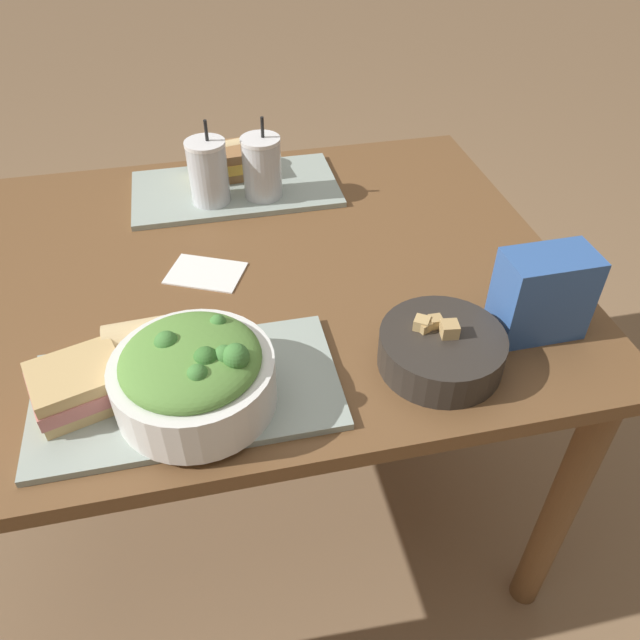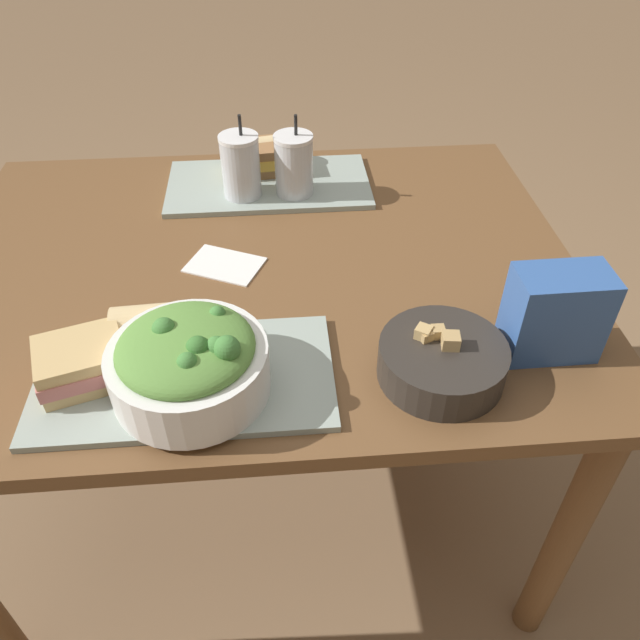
% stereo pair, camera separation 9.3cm
% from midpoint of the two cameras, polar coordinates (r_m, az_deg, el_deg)
% --- Properties ---
extents(ground_plane, '(12.00, 12.00, 0.00)m').
position_cam_midpoint_polar(ground_plane, '(1.72, -6.90, -15.01)').
color(ground_plane, '#846647').
extents(dining_table, '(1.21, 0.94, 0.72)m').
position_cam_midpoint_polar(dining_table, '(1.26, -9.12, 1.13)').
color(dining_table, brown).
rests_on(dining_table, ground_plane).
extents(tray_near, '(0.45, 0.24, 0.01)m').
position_cam_midpoint_polar(tray_near, '(0.97, -14.77, -6.40)').
color(tray_near, '#99A89E').
rests_on(tray_near, dining_table).
extents(tray_far, '(0.45, 0.24, 0.01)m').
position_cam_midpoint_polar(tray_far, '(1.45, -9.61, 11.68)').
color(tray_far, '#99A89E').
rests_on(tray_far, dining_table).
extents(salad_bowl, '(0.23, 0.23, 0.12)m').
position_cam_midpoint_polar(salad_bowl, '(0.90, -14.40, -4.94)').
color(salad_bowl, white).
rests_on(salad_bowl, tray_near).
extents(soup_bowl, '(0.20, 0.20, 0.08)m').
position_cam_midpoint_polar(soup_bowl, '(0.97, 8.36, -2.72)').
color(soup_bowl, '#2D2823').
rests_on(soup_bowl, dining_table).
extents(sandwich_near, '(0.16, 0.14, 0.06)m').
position_cam_midpoint_polar(sandwich_near, '(0.98, -23.77, -5.62)').
color(sandwich_near, tan).
rests_on(sandwich_near, tray_near).
extents(baguette_near, '(0.15, 0.08, 0.07)m').
position_cam_midpoint_polar(baguette_near, '(1.01, -17.30, -1.74)').
color(baguette_near, '#DBBC84').
rests_on(baguette_near, tray_near).
extents(sandwich_far, '(0.13, 0.11, 0.06)m').
position_cam_midpoint_polar(sandwich_far, '(1.48, -10.25, 14.02)').
color(sandwich_far, olive).
rests_on(sandwich_far, tray_far).
extents(baguette_far, '(0.16, 0.10, 0.07)m').
position_cam_midpoint_polar(baguette_far, '(1.50, -10.74, 14.40)').
color(baguette_far, '#DBBC84').
rests_on(baguette_far, tray_far).
extents(drink_cup_dark, '(0.08, 0.08, 0.18)m').
position_cam_midpoint_polar(drink_cup_dark, '(1.37, -12.15, 12.88)').
color(drink_cup_dark, silver).
rests_on(drink_cup_dark, tray_far).
extents(drink_cup_red, '(0.08, 0.08, 0.18)m').
position_cam_midpoint_polar(drink_cup_red, '(1.37, -7.32, 13.46)').
color(drink_cup_red, silver).
rests_on(drink_cup_red, tray_far).
extents(chip_bag, '(0.15, 0.09, 0.15)m').
position_cam_midpoint_polar(chip_bag, '(1.05, 17.31, 2.15)').
color(chip_bag, '#335BA3').
rests_on(chip_bag, dining_table).
extents(napkin_folded, '(0.16, 0.14, 0.00)m').
position_cam_midpoint_polar(napkin_folded, '(1.20, -12.63, 4.12)').
color(napkin_folded, white).
rests_on(napkin_folded, dining_table).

